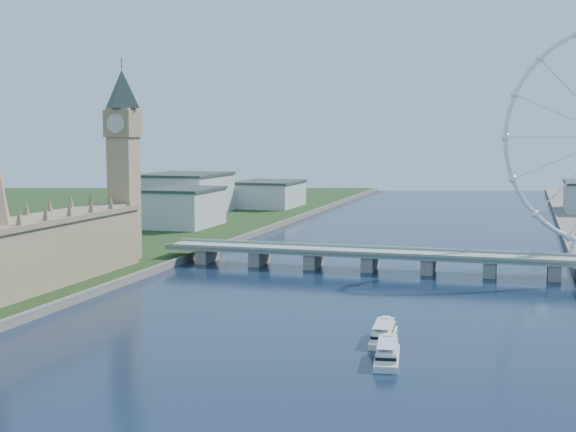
% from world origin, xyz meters
% --- Properties ---
extents(big_ben, '(20.02, 20.02, 110.00)m').
position_xyz_m(big_ben, '(-128.00, 278.00, 66.57)').
color(big_ben, tan).
rests_on(big_ben, ground).
extents(westminster_bridge, '(220.00, 22.00, 9.50)m').
position_xyz_m(westminster_bridge, '(0.00, 300.00, 6.63)').
color(westminster_bridge, gray).
rests_on(westminster_bridge, ground).
extents(city_skyline, '(505.00, 280.00, 32.00)m').
position_xyz_m(city_skyline, '(39.22, 560.08, 16.96)').
color(city_skyline, beige).
rests_on(city_skyline, ground).
extents(tour_boat_near, '(9.52, 30.16, 6.57)m').
position_xyz_m(tour_boat_near, '(30.87, 159.87, 0.00)').
color(tour_boat_near, beige).
rests_on(tour_boat_near, ground).
extents(tour_boat_far, '(11.33, 30.31, 6.53)m').
position_xyz_m(tour_boat_far, '(36.07, 136.03, 0.00)').
color(tour_boat_far, silver).
rests_on(tour_boat_far, ground).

